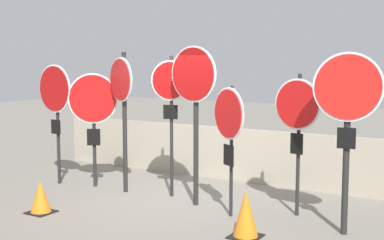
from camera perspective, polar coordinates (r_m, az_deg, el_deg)
The scene contains 12 objects.
ground_plane at distance 9.21m, azimuth -1.46°, elevation -8.82°, with size 40.00×40.00×0.00m, color gray.
fence_back at distance 10.83m, azimuth 4.35°, elevation -3.65°, with size 8.50×0.12×1.06m.
stop_sign_0 at distance 10.64m, azimuth -14.40°, elevation 2.36°, with size 0.92×0.17×2.33m.
stop_sign_1 at distance 10.23m, azimuth -10.51°, elevation 1.47°, with size 0.83×0.50×2.17m.
stop_sign_2 at distance 9.72m, azimuth -7.47°, elevation 2.58°, with size 0.74×0.35×2.56m.
stop_sign_3 at distance 9.32m, azimuth -2.30°, elevation 2.72°, with size 0.68×0.21×2.49m.
stop_sign_4 at distance 8.74m, azimuth 0.22°, elevation 2.97°, with size 0.91×0.20×2.65m.
stop_sign_5 at distance 8.16m, azimuth 3.96°, elevation -0.20°, with size 0.70×0.43×2.03m.
stop_sign_6 at distance 8.32m, azimuth 11.18°, elevation 0.58°, with size 0.78×0.19×2.21m.
stop_sign_7 at distance 7.53m, azimuth 16.25°, elevation 1.18°, with size 0.93×0.22×2.53m.
traffic_cone_0 at distance 7.46m, azimuth 5.76°, elevation -9.94°, with size 0.41×0.41×0.66m.
traffic_cone_1 at distance 8.90m, azimuth -15.85°, elevation -7.89°, with size 0.39×0.39×0.53m.
Camera 1 is at (4.79, -7.49, 2.43)m, focal length 50.00 mm.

